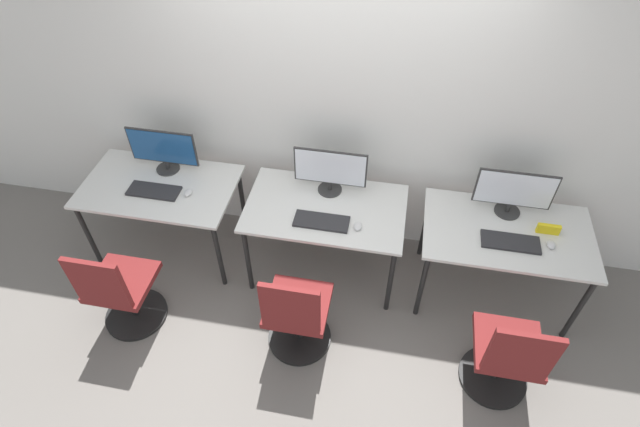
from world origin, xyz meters
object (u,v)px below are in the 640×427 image
mouse_left (188,193)px  monitor_center (330,170)px  mouse_center (358,226)px  keyboard_left (154,191)px  monitor_left (163,150)px  monitor_right (514,192)px  keyboard_center (321,221)px  office_chair_right (506,359)px  office_chair_center (297,317)px  mouse_right (551,244)px  keyboard_right (510,242)px  office_chair_left (121,293)px

mouse_left → monitor_center: size_ratio=0.16×
mouse_center → keyboard_left: bearing=176.9°
monitor_left → mouse_left: bearing=-43.2°
mouse_center → monitor_right: size_ratio=0.16×
keyboard_center → mouse_left: bearing=174.3°
office_chair_right → office_chair_center: bearing=177.5°
keyboard_center → mouse_center: (0.27, -0.00, 0.01)m
keyboard_left → office_chair_center: office_chair_center is taller
keyboard_center → office_chair_right: office_chair_right is taller
office_chair_center → mouse_right: bearing=21.7°
keyboard_left → keyboard_right: bearing=-0.7°
office_chair_center → keyboard_right: bearing=24.7°
keyboard_left → office_chair_center: 1.51m
keyboard_center → keyboard_left: bearing=176.5°
keyboard_left → mouse_left: 0.28m
monitor_right → keyboard_center: bearing=-164.7°
monitor_center → mouse_right: 1.67m
office_chair_center → mouse_right: 1.87m
mouse_left → office_chair_center: bearing=-35.1°
office_chair_left → office_chair_center: bearing=1.8°
keyboard_left → office_chair_center: (1.29, -0.69, -0.37)m
office_chair_right → mouse_right: bearing=70.2°
monitor_right → office_chair_center: bearing=-145.5°
monitor_right → office_chair_right: 1.18m
monitor_center → keyboard_left: bearing=-168.4°
mouse_left → mouse_right: (2.72, -0.04, 0.00)m
office_chair_left → mouse_center: office_chair_left is taller
keyboard_left → office_chair_center: bearing=-28.1°
keyboard_right → office_chair_left: bearing=-165.8°
monitor_left → mouse_left: 0.42m
mouse_left → keyboard_right: (2.44, -0.06, -0.01)m
monitor_center → office_chair_center: size_ratio=0.62×
office_chair_center → keyboard_left: bearing=151.9°
mouse_center → mouse_left: bearing=175.2°
monitor_center → monitor_left: bearing=179.8°
mouse_right → office_chair_right: (-0.27, -0.74, -0.37)m
mouse_center → office_chair_right: office_chair_right is taller
mouse_center → office_chair_center: size_ratio=0.10×
monitor_center → keyboard_center: (0.00, -0.36, -0.19)m
keyboard_left → monitor_right: (2.72, 0.29, 0.19)m
keyboard_center → office_chair_center: bearing=-96.2°
office_chair_left → office_chair_right: (2.76, -0.02, 0.00)m
monitor_center → monitor_right: same height
office_chair_right → keyboard_left: bearing=164.6°
monitor_right → office_chair_right: monitor_right is taller
keyboard_left → monitor_right: 2.74m
keyboard_right → monitor_right: bearing=90.0°
monitor_left → keyboard_center: size_ratio=1.37×
monitor_left → office_chair_right: size_ratio=0.62×
mouse_left → monitor_right: size_ratio=0.16×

